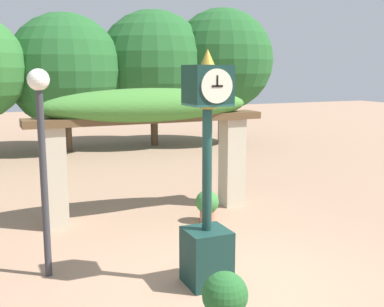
# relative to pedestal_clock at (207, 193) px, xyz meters

# --- Properties ---
(ground_plane) EXTENTS (60.00, 60.00, 0.00)m
(ground_plane) POSITION_rel_pedestal_clock_xyz_m (0.32, -0.18, -1.30)
(ground_plane) COLOR #9E7A60
(pedestal_clock) EXTENTS (0.58, 0.58, 3.19)m
(pedestal_clock) POSITION_rel_pedestal_clock_xyz_m (0.00, 0.00, 0.00)
(pedestal_clock) COLOR #14332D
(pedestal_clock) RESTS_ON ground
(pergola) EXTENTS (4.79, 1.04, 2.57)m
(pergola) POSITION_rel_pedestal_clock_xyz_m (0.32, 3.35, 0.68)
(pergola) COLOR #BCB299
(pergola) RESTS_ON ground
(potted_plant_near_left) EXTENTS (0.46, 0.46, 0.63)m
(potted_plant_near_left) POSITION_rel_pedestal_clock_xyz_m (1.19, 2.47, -0.94)
(potted_plant_near_left) COLOR #B26B4C
(potted_plant_near_left) RESTS_ON ground
(potted_plant_near_right) EXTENTS (0.51, 0.51, 0.77)m
(potted_plant_near_right) POSITION_rel_pedestal_clock_xyz_m (-0.41, -1.33, -0.86)
(potted_plant_near_right) COLOR #9E563D
(potted_plant_near_right) RESTS_ON ground
(lamp_post) EXTENTS (0.30, 0.30, 2.95)m
(lamp_post) POSITION_rel_pedestal_clock_xyz_m (-1.97, 1.16, 0.77)
(lamp_post) COLOR #333338
(lamp_post) RESTS_ON ground
(tree_line) EXTENTS (15.61, 4.82, 5.27)m
(tree_line) POSITION_rel_pedestal_clock_xyz_m (0.46, 11.71, 1.67)
(tree_line) COLOR brown
(tree_line) RESTS_ON ground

